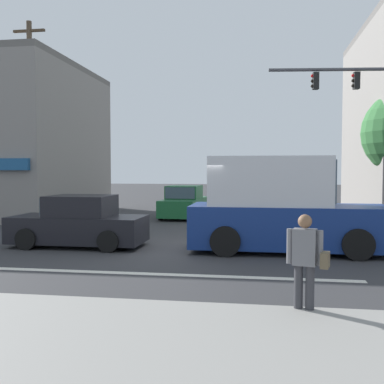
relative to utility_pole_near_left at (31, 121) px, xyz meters
The scene contains 9 objects.
ground_plane 9.85m from the utility_pole_near_left, 31.86° to the right, with size 120.00×120.00×0.00m, color #333335.
lane_marking_stripe 11.90m from the utility_pole_near_left, 47.49° to the right, with size 9.00×0.24×0.01m, color silver.
sidewalk_curb 15.72m from the utility_pole_near_left, 60.42° to the right, with size 40.00×5.00×0.16m, color gray.
utility_pole_near_left is the anchor object (origin of this frame).
traffic_light_mast 13.81m from the utility_pole_near_left, ahead, with size 4.87×0.68×6.20m.
sedan_crossing_center 7.41m from the utility_pole_near_left, 49.40° to the right, with size 4.12×1.91×1.58m.
box_truck_crossing_leftbound 11.82m from the utility_pole_near_left, 25.09° to the right, with size 5.60×2.25×2.75m.
sedan_approaching_near 8.06m from the utility_pole_near_left, 33.56° to the left, with size 2.02×4.17×1.58m.
pedestrian_foreground_with_bag 15.39m from the utility_pole_near_left, 45.84° to the right, with size 0.67×0.42×1.67m.
Camera 1 is at (2.27, -13.34, 2.38)m, focal length 42.00 mm.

